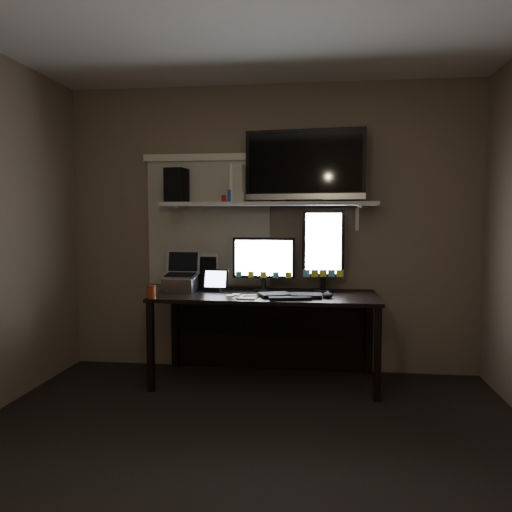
% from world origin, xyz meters
% --- Properties ---
extents(floor, '(3.60, 3.60, 0.00)m').
position_xyz_m(floor, '(0.00, 0.00, 0.00)').
color(floor, black).
rests_on(floor, ground).
extents(back_wall, '(3.60, 0.00, 3.60)m').
position_xyz_m(back_wall, '(0.00, 1.80, 1.25)').
color(back_wall, '#7A6757').
rests_on(back_wall, floor).
extents(window_blinds, '(1.10, 0.02, 1.10)m').
position_xyz_m(window_blinds, '(-0.55, 1.79, 1.30)').
color(window_blinds, silver).
rests_on(window_blinds, back_wall).
extents(desk, '(1.80, 0.75, 0.73)m').
position_xyz_m(desk, '(0.00, 1.55, 0.55)').
color(desk, black).
rests_on(desk, floor).
extents(wall_shelf, '(1.80, 0.35, 0.03)m').
position_xyz_m(wall_shelf, '(0.00, 1.62, 1.46)').
color(wall_shelf, beige).
rests_on(wall_shelf, back_wall).
extents(monitor_landscape, '(0.53, 0.07, 0.46)m').
position_xyz_m(monitor_landscape, '(-0.03, 1.58, 0.96)').
color(monitor_landscape, black).
rests_on(monitor_landscape, desk).
extents(monitor_portrait, '(0.35, 0.10, 0.70)m').
position_xyz_m(monitor_portrait, '(0.46, 1.61, 1.08)').
color(monitor_portrait, black).
rests_on(monitor_portrait, desk).
extents(keyboard, '(0.52, 0.29, 0.03)m').
position_xyz_m(keyboard, '(0.21, 1.28, 0.74)').
color(keyboard, black).
rests_on(keyboard, desk).
extents(mouse, '(0.10, 0.14, 0.04)m').
position_xyz_m(mouse, '(0.50, 1.29, 0.75)').
color(mouse, black).
rests_on(mouse, desk).
extents(notepad, '(0.16, 0.20, 0.01)m').
position_xyz_m(notepad, '(-0.11, 1.20, 0.74)').
color(notepad, beige).
rests_on(notepad, desk).
extents(tablet, '(0.23, 0.11, 0.19)m').
position_xyz_m(tablet, '(-0.43, 1.50, 0.82)').
color(tablet, black).
rests_on(tablet, desk).
extents(file_sorter, '(0.24, 0.12, 0.30)m').
position_xyz_m(file_sorter, '(-0.58, 1.68, 0.88)').
color(file_sorter, black).
rests_on(file_sorter, desk).
extents(laptop, '(0.30, 0.25, 0.33)m').
position_xyz_m(laptop, '(-0.73, 1.49, 0.90)').
color(laptop, silver).
rests_on(laptop, desk).
extents(cup, '(0.09, 0.09, 0.10)m').
position_xyz_m(cup, '(-0.85, 1.10, 0.78)').
color(cup, maroon).
rests_on(cup, desk).
extents(sticky_notes, '(0.31, 0.26, 0.00)m').
position_xyz_m(sticky_notes, '(-0.21, 1.31, 0.73)').
color(sticky_notes, '#D4DC3B').
rests_on(sticky_notes, desk).
extents(tv, '(1.02, 0.28, 0.60)m').
position_xyz_m(tv, '(0.30, 1.64, 1.78)').
color(tv, black).
rests_on(tv, wall_shelf).
extents(game_console, '(0.13, 0.28, 0.32)m').
position_xyz_m(game_console, '(-0.25, 1.65, 1.64)').
color(game_console, silver).
rests_on(game_console, wall_shelf).
extents(speaker, '(0.18, 0.21, 0.29)m').
position_xyz_m(speaker, '(-0.80, 1.65, 1.63)').
color(speaker, black).
rests_on(speaker, wall_shelf).
extents(bottles, '(0.22, 0.08, 0.14)m').
position_xyz_m(bottles, '(-0.29, 1.54, 1.55)').
color(bottles, '#A50F0C').
rests_on(bottles, wall_shelf).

